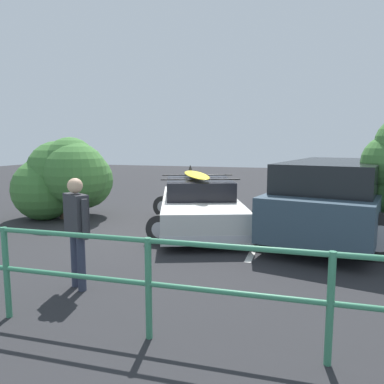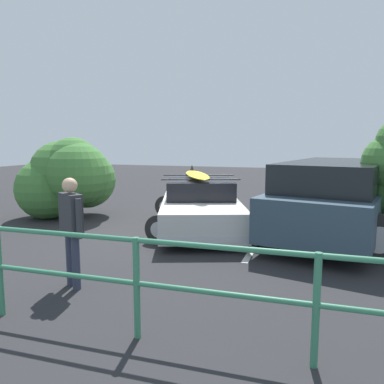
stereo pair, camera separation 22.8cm
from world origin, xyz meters
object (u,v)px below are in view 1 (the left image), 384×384
Objects in this scene: sedan_car at (199,204)px; bush_near_left at (63,178)px; person_bystander at (77,223)px; suv_car at (334,197)px.

sedan_car is 1.81× the size of bush_near_left.
person_bystander is at bearing 127.66° from bush_near_left.
sedan_car is 3.84m from bush_near_left.
sedan_car is at bearing -98.03° from person_bystander.
bush_near_left is (3.22, -4.17, 0.16)m from person_bystander.
person_bystander is (0.59, 4.17, 0.37)m from sedan_car.
sedan_car is at bearing -179.99° from bush_near_left.
person_bystander is at bearing 81.97° from sedan_car.
sedan_car is 0.91× the size of suv_car.
person_bystander is 0.60× the size of bush_near_left.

